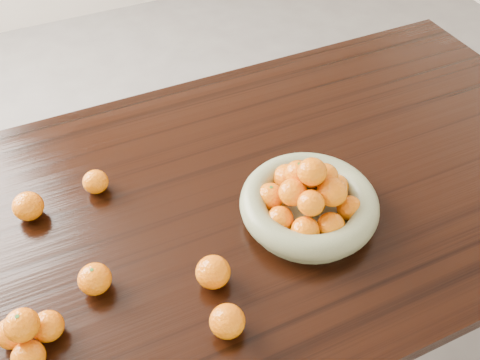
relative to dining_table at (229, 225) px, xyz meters
name	(u,v)px	position (x,y,z in m)	size (l,w,h in m)	color
ground	(232,350)	(0.00, 0.00, -0.66)	(5.00, 5.00, 0.00)	slate
dining_table	(229,225)	(0.00, 0.00, 0.00)	(2.00, 1.00, 0.75)	black
fruit_bowl	(309,202)	(0.15, -0.12, 0.13)	(0.32, 0.32, 0.16)	gray
orange_pyramid	(28,335)	(-0.49, -0.19, 0.13)	(0.12, 0.12, 0.11)	orange
loose_orange_0	(95,279)	(-0.34, -0.11, 0.12)	(0.07, 0.07, 0.06)	orange
loose_orange_1	(227,321)	(-0.14, -0.31, 0.12)	(0.07, 0.07, 0.06)	orange
loose_orange_2	(213,272)	(-0.12, -0.20, 0.12)	(0.07, 0.07, 0.07)	orange
loose_orange_3	(28,206)	(-0.43, 0.15, 0.12)	(0.07, 0.07, 0.07)	orange
loose_orange_4	(96,182)	(-0.27, 0.17, 0.12)	(0.06, 0.06, 0.06)	orange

